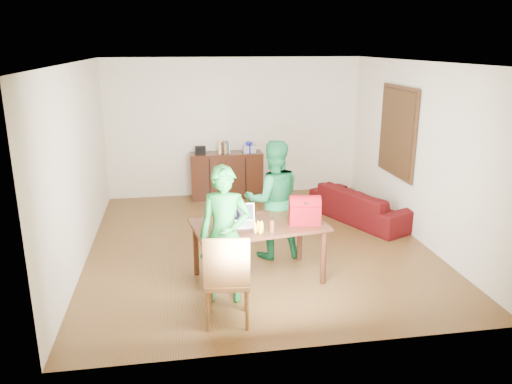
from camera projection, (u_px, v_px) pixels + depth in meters
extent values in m
cube|color=#402310|center=(258.00, 247.00, 7.64)|extent=(5.00, 5.50, 0.10)
cube|color=white|center=(258.00, 58.00, 6.84)|extent=(5.00, 5.50, 0.10)
cube|color=beige|center=(234.00, 127.00, 9.89)|extent=(5.00, 0.10, 2.70)
cube|color=beige|center=(308.00, 224.00, 4.60)|extent=(5.00, 0.10, 2.70)
cube|color=beige|center=(75.00, 165.00, 6.85)|extent=(0.10, 5.50, 2.70)
cube|color=beige|center=(422.00, 152.00, 7.64)|extent=(0.10, 5.50, 2.70)
cube|color=#3F2614|center=(397.00, 132.00, 8.23)|extent=(0.04, 1.28, 1.48)
cube|color=#492C15|center=(396.00, 132.00, 8.23)|extent=(0.01, 1.18, 1.36)
cube|color=black|center=(227.00, 175.00, 9.84)|extent=(1.40, 0.45, 0.90)
cube|color=black|center=(200.00, 150.00, 9.62)|extent=(0.20, 0.14, 0.14)
cube|color=#AEB0B8|center=(249.00, 149.00, 9.76)|extent=(0.24, 0.22, 0.14)
ellipsoid|color=#1A1AA9|center=(249.00, 143.00, 9.73)|extent=(0.14, 0.14, 0.07)
cube|color=black|center=(259.00, 225.00, 6.29)|extent=(1.76, 1.16, 0.04)
cylinder|color=black|center=(209.00, 273.00, 5.83)|extent=(0.07, 0.07, 0.73)
cylinder|color=black|center=(324.00, 257.00, 6.28)|extent=(0.07, 0.07, 0.73)
cylinder|color=black|center=(196.00, 249.00, 6.53)|extent=(0.07, 0.07, 0.73)
cylinder|color=black|center=(300.00, 236.00, 6.97)|extent=(0.07, 0.07, 0.73)
cube|color=brown|center=(227.00, 280.00, 5.38)|extent=(0.53, 0.51, 0.05)
cube|color=brown|center=(227.00, 264.00, 5.10)|extent=(0.48, 0.09, 0.55)
imported|color=#145C1F|center=(225.00, 235.00, 5.78)|extent=(0.66, 0.50, 1.64)
imported|color=#13572B|center=(273.00, 200.00, 6.99)|extent=(0.84, 0.66, 1.69)
cube|color=white|center=(243.00, 225.00, 6.22)|extent=(0.35, 0.25, 0.02)
cube|color=black|center=(243.00, 216.00, 6.19)|extent=(0.34, 0.10, 0.21)
cylinder|color=#602815|center=(272.00, 225.00, 5.98)|extent=(0.07, 0.07, 0.17)
cube|color=maroon|center=(305.00, 212.00, 6.26)|extent=(0.42, 0.28, 0.29)
imported|color=#390715|center=(362.00, 205.00, 8.58)|extent=(1.48, 2.07, 0.56)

